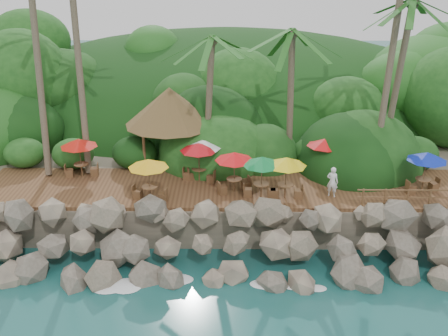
{
  "coord_description": "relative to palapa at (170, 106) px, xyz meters",
  "views": [
    {
      "loc": [
        0.25,
        -19.3,
        14.07
      ],
      "look_at": [
        0.0,
        6.0,
        3.4
      ],
      "focal_mm": 41.43,
      "sensor_mm": 36.0,
      "label": 1
    }
  ],
  "objects": [
    {
      "name": "land_base",
      "position": [
        3.17,
        6.51,
        -4.74
      ],
      "size": [
        32.0,
        25.2,
        2.1
      ],
      "primitive_type": "cube",
      "color": "gray",
      "rests_on": "ground"
    },
    {
      "name": "ground",
      "position": [
        3.17,
        -9.49,
        -5.79
      ],
      "size": [
        140.0,
        140.0,
        0.0
      ],
      "primitive_type": "plane",
      "color": "#19514F",
      "rests_on": "ground"
    },
    {
      "name": "foam_line",
      "position": [
        3.17,
        -9.19,
        -5.76
      ],
      "size": [
        25.2,
        0.8,
        0.06
      ],
      "color": "white",
      "rests_on": "ground"
    },
    {
      "name": "railing",
      "position": [
        12.79,
        -5.84,
        -2.89
      ],
      "size": [
        6.1,
        0.1,
        1.0
      ],
      "color": "brown",
      "rests_on": "terrace"
    },
    {
      "name": "seawall",
      "position": [
        3.17,
        -7.49,
        -4.64
      ],
      "size": [
        29.0,
        4.0,
        2.3
      ],
      "primitive_type": null,
      "color": "gray",
      "rests_on": "ground"
    },
    {
      "name": "jungle_foliage",
      "position": [
        3.17,
        5.51,
        -5.79
      ],
      "size": [
        44.0,
        16.0,
        12.0
      ],
      "primitive_type": null,
      "color": "#143811",
      "rests_on": "ground"
    },
    {
      "name": "waiter",
      "position": [
        8.75,
        -4.59,
        -2.67
      ],
      "size": [
        0.7,
        0.6,
        1.63
      ],
      "primitive_type": "imported",
      "rotation": [
        0.0,
        0.0,
        2.72
      ],
      "color": "white",
      "rests_on": "terrace"
    },
    {
      "name": "palapa",
      "position": [
        0.0,
        0.0,
        0.0
      ],
      "size": [
        5.27,
        5.27,
        4.6
      ],
      "color": "brown",
      "rests_on": "ground"
    },
    {
      "name": "jungle_hill",
      "position": [
        3.17,
        14.01,
        -5.79
      ],
      "size": [
        44.8,
        28.0,
        15.4
      ],
      "primitive_type": "ellipsoid",
      "color": "#143811",
      "rests_on": "ground"
    },
    {
      "name": "dining_clusters",
      "position": [
        3.99,
        -3.53,
        -1.64
      ],
      "size": [
        20.56,
        5.26,
        2.23
      ],
      "color": "brown",
      "rests_on": "terrace"
    },
    {
      "name": "terrace",
      "position": [
        3.17,
        -3.49,
        -3.59
      ],
      "size": [
        26.0,
        5.0,
        0.2
      ],
      "primitive_type": "cube",
      "color": "brown",
      "rests_on": "land_base"
    }
  ]
}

